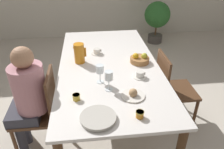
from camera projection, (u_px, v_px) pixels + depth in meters
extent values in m
plane|color=beige|center=(109.00, 118.00, 2.75)|extent=(20.00, 20.00, 0.00)
cube|color=silver|center=(109.00, 65.00, 2.35)|extent=(1.05, 2.05, 0.03)
cylinder|color=#472D19|center=(72.00, 59.00, 3.33)|extent=(0.07, 0.07, 0.75)
cylinder|color=#472D19|center=(132.00, 56.00, 3.42)|extent=(0.07, 0.07, 0.75)
cylinder|color=#51331E|center=(16.00, 145.00, 2.12)|extent=(0.04, 0.04, 0.40)
cylinder|color=#51331E|center=(24.00, 119.00, 2.44)|extent=(0.04, 0.04, 0.40)
cylinder|color=#51331E|center=(54.00, 142.00, 2.16)|extent=(0.04, 0.04, 0.40)
cylinder|color=#51331E|center=(58.00, 117.00, 2.47)|extent=(0.04, 0.04, 0.40)
cube|color=#51331E|center=(35.00, 114.00, 2.19)|extent=(0.42, 0.42, 0.03)
cube|color=#51331E|center=(51.00, 94.00, 2.08)|extent=(0.03, 0.39, 0.44)
cylinder|color=#51331E|center=(182.00, 95.00, 2.83)|extent=(0.04, 0.04, 0.40)
cylinder|color=#51331E|center=(195.00, 114.00, 2.51)|extent=(0.04, 0.04, 0.40)
cylinder|color=#51331E|center=(155.00, 97.00, 2.79)|extent=(0.04, 0.04, 0.40)
cylinder|color=#51331E|center=(164.00, 117.00, 2.47)|extent=(0.04, 0.04, 0.40)
cube|color=#51331E|center=(176.00, 91.00, 2.54)|extent=(0.42, 0.42, 0.03)
cube|color=#51331E|center=(162.00, 74.00, 2.40)|extent=(0.03, 0.39, 0.44)
cylinder|color=#33333D|center=(21.00, 138.00, 2.18)|extent=(0.09, 0.09, 0.43)
cylinder|color=#33333D|center=(25.00, 127.00, 2.32)|extent=(0.09, 0.09, 0.43)
cube|color=#33333D|center=(25.00, 112.00, 2.12)|extent=(0.30, 0.34, 0.11)
cylinder|color=#B77A84|center=(29.00, 88.00, 1.99)|extent=(0.30, 0.30, 0.46)
sphere|color=#A37556|center=(22.00, 57.00, 1.83)|extent=(0.19, 0.19, 0.19)
cylinder|color=#A37556|center=(21.00, 67.00, 2.10)|extent=(0.25, 0.06, 0.20)
cylinder|color=orange|center=(79.00, 53.00, 2.32)|extent=(0.11, 0.11, 0.21)
cube|color=orange|center=(85.00, 52.00, 2.33)|extent=(0.02, 0.02, 0.10)
cone|color=orange|center=(74.00, 46.00, 2.28)|extent=(0.04, 0.04, 0.04)
cylinder|color=white|center=(100.00, 82.00, 2.04)|extent=(0.07, 0.07, 0.00)
cylinder|color=white|center=(100.00, 77.00, 2.01)|extent=(0.01, 0.01, 0.10)
cylinder|color=white|center=(100.00, 69.00, 1.97)|extent=(0.07, 0.07, 0.07)
cylinder|color=white|center=(109.00, 89.00, 1.93)|extent=(0.07, 0.07, 0.00)
cylinder|color=white|center=(109.00, 84.00, 1.90)|extent=(0.01, 0.01, 0.10)
cylinder|color=white|center=(109.00, 75.00, 1.86)|extent=(0.07, 0.07, 0.08)
cylinder|color=orange|center=(109.00, 77.00, 1.86)|extent=(0.06, 0.06, 0.04)
cylinder|color=silver|center=(140.00, 77.00, 2.11)|extent=(0.13, 0.13, 0.01)
cylinder|color=silver|center=(140.00, 74.00, 2.10)|extent=(0.08, 0.08, 0.06)
cube|color=silver|center=(145.00, 73.00, 2.10)|extent=(0.01, 0.01, 0.03)
cylinder|color=silver|center=(97.00, 53.00, 2.56)|extent=(0.13, 0.13, 0.01)
cylinder|color=silver|center=(97.00, 51.00, 2.55)|extent=(0.08, 0.08, 0.06)
cube|color=silver|center=(101.00, 51.00, 2.55)|extent=(0.01, 0.01, 0.03)
cylinder|color=#B7B2A8|center=(98.00, 119.00, 1.60)|extent=(0.26, 0.26, 0.02)
cylinder|color=#B7B2A8|center=(98.00, 117.00, 1.59)|extent=(0.27, 0.27, 0.01)
cylinder|color=silver|center=(133.00, 96.00, 1.85)|extent=(0.20, 0.20, 0.01)
sphere|color=tan|center=(133.00, 93.00, 1.83)|extent=(0.07, 0.07, 0.07)
cylinder|color=#C67A1E|center=(140.00, 114.00, 1.61)|extent=(0.06, 0.06, 0.05)
cylinder|color=gold|center=(140.00, 112.00, 1.60)|extent=(0.06, 0.06, 0.01)
cylinder|color=gold|center=(76.00, 97.00, 1.79)|extent=(0.06, 0.06, 0.05)
cylinder|color=gold|center=(76.00, 95.00, 1.78)|extent=(0.06, 0.06, 0.01)
cylinder|color=#9E6B3D|center=(140.00, 60.00, 2.36)|extent=(0.21, 0.21, 0.06)
sphere|color=gold|center=(144.00, 56.00, 2.34)|extent=(0.07, 0.07, 0.07)
sphere|color=gold|center=(136.00, 56.00, 2.34)|extent=(0.07, 0.07, 0.07)
cylinder|color=#4C4742|center=(155.00, 38.00, 4.84)|extent=(0.31, 0.31, 0.17)
cylinder|color=brown|center=(156.00, 30.00, 4.74)|extent=(0.04, 0.04, 0.21)
sphere|color=#2D6B2D|center=(157.00, 15.00, 4.56)|extent=(0.54, 0.54, 0.54)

